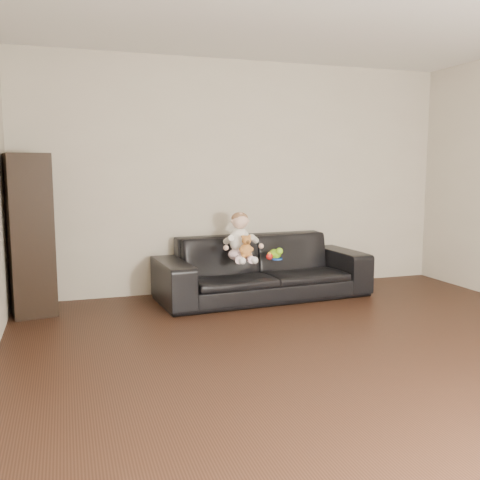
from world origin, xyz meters
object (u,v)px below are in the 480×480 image
object	(u,v)px
cabinet	(29,235)
teddy_bear	(246,247)
toy_rattle	(269,257)
toy_blue_disc	(277,259)
sofa	(263,267)
baby	(240,240)
toy_green	(275,254)

from	to	relation	value
cabinet	teddy_bear	world-z (taller)	cabinet
toy_rattle	toy_blue_disc	bearing A→B (deg)	-2.57
sofa	baby	bearing A→B (deg)	-161.34
sofa	toy_rattle	size ratio (longest dim) A/B	31.74
cabinet	teddy_bear	size ratio (longest dim) A/B	6.71
baby	toy_rattle	distance (m)	0.37
teddy_bear	toy_blue_disc	size ratio (longest dim) A/B	2.02
sofa	toy_blue_disc	world-z (taller)	sofa
baby	toy_rattle	size ratio (longest dim) A/B	7.10
toy_rattle	teddy_bear	bearing A→B (deg)	-157.94
cabinet	toy_green	xyz separation A→B (m)	(2.45, -0.21, -0.28)
teddy_bear	toy_green	world-z (taller)	teddy_bear
cabinet	teddy_bear	bearing A→B (deg)	-21.06
sofa	toy_rattle	xyz separation A→B (m)	(0.02, -0.16, 0.14)
sofa	toy_green	xyz separation A→B (m)	(0.10, -0.11, 0.16)
teddy_bear	toy_blue_disc	bearing A→B (deg)	38.75
cabinet	toy_green	world-z (taller)	cabinet
sofa	toy_rattle	distance (m)	0.21
toy_rattle	toy_green	bearing A→B (deg)	28.18
sofa	toy_green	bearing A→B (deg)	-53.45
cabinet	baby	xyz separation A→B (m)	(2.05, -0.22, -0.11)
baby	teddy_bear	xyz separation A→B (m)	(0.01, -0.16, -0.05)
cabinet	toy_blue_disc	bearing A→B (deg)	-16.72
cabinet	toy_rattle	world-z (taller)	cabinet
toy_green	toy_blue_disc	size ratio (longest dim) A/B	1.35
teddy_bear	toy_rattle	bearing A→B (deg)	43.77
sofa	toy_blue_disc	distance (m)	0.22
cabinet	toy_rattle	size ratio (longest dim) A/B	21.45
cabinet	toy_green	distance (m)	2.47
toy_green	teddy_bear	bearing A→B (deg)	-156.60
sofa	teddy_bear	size ratio (longest dim) A/B	9.93
sofa	baby	world-z (taller)	baby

